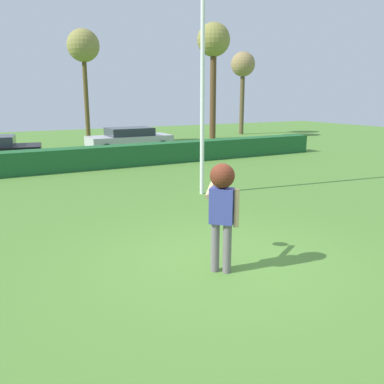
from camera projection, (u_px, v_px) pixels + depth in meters
ground_plane at (223, 264)px, 7.13m from camera, size 60.00×60.00×0.00m
person at (222, 201)px, 6.55m from camera, size 0.49×0.83×1.82m
frisbee at (219, 191)px, 7.33m from camera, size 0.25×0.25×0.11m
lamppost at (203, 55)px, 11.29m from camera, size 0.24×0.24×7.19m
hedge_row at (78, 159)px, 16.00m from camera, size 22.99×0.90×0.86m
parked_car_silver at (130, 139)px, 20.89m from camera, size 4.21×1.82×1.25m
oak_tree at (83, 48)px, 23.23m from camera, size 1.82×1.82×6.50m
willow_tree at (214, 45)px, 26.33m from camera, size 2.12×2.12×7.37m
bare_elm_tree at (243, 67)px, 29.67m from camera, size 1.74×1.74×5.90m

